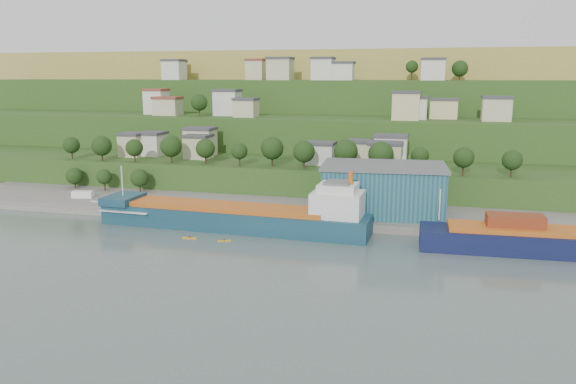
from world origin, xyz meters
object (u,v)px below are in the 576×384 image
(cargo_ship_near, at_px, (241,218))
(cargo_ship_far, at_px, (575,244))
(warehouse, at_px, (383,189))
(kayak_orange, at_px, (190,237))
(caravan, at_px, (83,196))

(cargo_ship_near, xyz_separation_m, cargo_ship_far, (74.13, -1.73, -0.25))
(cargo_ship_near, distance_m, warehouse, 37.06)
(cargo_ship_near, xyz_separation_m, warehouse, (32.59, 16.71, 5.67))
(cargo_ship_far, bearing_deg, warehouse, 153.35)
(cargo_ship_near, height_order, kayak_orange, cargo_ship_near)
(cargo_ship_near, height_order, caravan, cargo_ship_near)
(cargo_ship_far, height_order, warehouse, warehouse)
(caravan, xyz_separation_m, kayak_orange, (44.73, -24.61, -2.31))
(cargo_ship_near, xyz_separation_m, kayak_orange, (-8.88, -10.73, -2.50))
(caravan, bearing_deg, cargo_ship_near, -27.33)
(cargo_ship_far, distance_m, warehouse, 45.83)
(cargo_ship_near, relative_size, cargo_ship_far, 1.15)
(cargo_ship_near, bearing_deg, caravan, 167.43)
(cargo_ship_far, height_order, kayak_orange, cargo_ship_far)
(warehouse, distance_m, caravan, 86.44)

